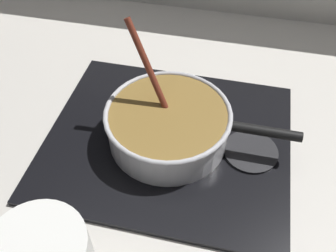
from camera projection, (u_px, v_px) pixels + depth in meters
ground at (156, 210)px, 0.77m from camera, size 2.40×1.60×0.04m
hob_plate at (168, 140)px, 0.87m from camera, size 0.56×0.48×0.01m
burner_ring at (168, 137)px, 0.86m from camera, size 0.18×0.18×0.01m
spare_burner at (251, 151)px, 0.83m from camera, size 0.12×0.12×0.01m
cooking_pan at (168, 124)px, 0.83m from camera, size 0.43×0.28×0.27m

